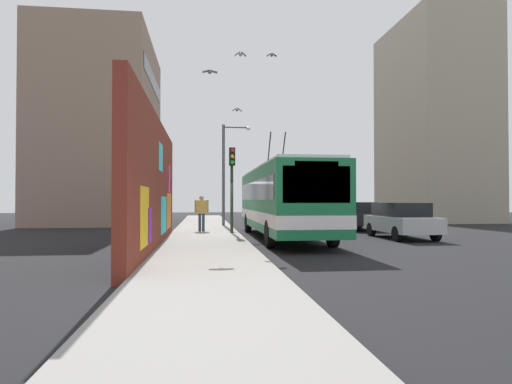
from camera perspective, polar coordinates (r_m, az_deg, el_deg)
name	(u,v)px	position (r m, az deg, el deg)	size (l,w,h in m)	color
ground_plane	(240,237)	(19.97, -2.08, -5.95)	(80.00, 80.00, 0.00)	black
sidewalk_slab	(205,236)	(19.89, -6.70, -5.75)	(48.00, 3.20, 0.15)	gray
graffiti_wall	(155,184)	(15.30, -13.16, 0.97)	(12.74, 0.32, 4.50)	maroon
building_far_left	(102,133)	(34.69, -19.55, 7.35)	(12.05, 7.38, 13.48)	gray
building_far_right	(433,122)	(38.76, 22.24, 8.47)	(9.64, 6.17, 16.13)	#9E937F
city_bus	(282,199)	(19.24, 3.50, -0.90)	(11.73, 2.57, 4.93)	#19723F
parked_car_silver	(401,220)	(20.22, 18.54, -3.47)	(4.14, 1.89, 1.58)	#B7B7BC
parked_car_black	(355,215)	(25.59, 12.91, -2.97)	(4.71, 1.91, 1.58)	black
parked_car_red	(328,212)	(30.77, 9.45, -2.66)	(4.57, 1.88, 1.58)	#B21E19
pedestrian_midblock	(202,210)	(21.91, -7.17, -2.36)	(0.24, 0.70, 1.77)	#2D3F59
traffic_light	(232,175)	(20.43, -3.18, 2.23)	(0.49, 0.28, 4.04)	#2D382D
street_lamp	(227,167)	(26.84, -3.86, 3.31)	(0.44, 1.77, 6.22)	#4C4C51
flying_pigeons	(256,61)	(19.99, -0.06, 16.80)	(9.21, 4.52, 3.13)	slate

